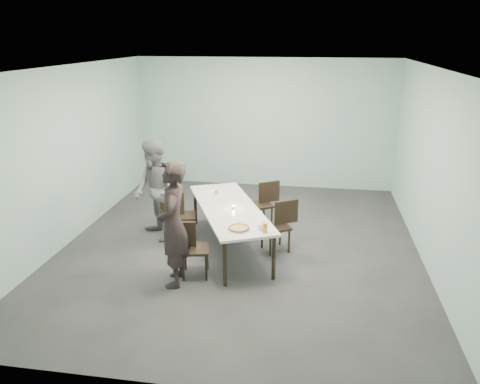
# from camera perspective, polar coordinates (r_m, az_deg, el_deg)

# --- Properties ---
(ground) EXTENTS (7.00, 7.00, 0.00)m
(ground) POSITION_cam_1_polar(r_m,az_deg,el_deg) (8.18, 0.07, -6.51)
(ground) COLOR #333335
(ground) RESTS_ON ground
(room_shell) EXTENTS (6.02, 7.02, 3.01)m
(room_shell) POSITION_cam_1_polar(r_m,az_deg,el_deg) (7.55, 0.08, 7.55)
(room_shell) COLOR #A8D3CA
(room_shell) RESTS_ON ground
(table) EXTENTS (1.89, 2.74, 0.75)m
(table) POSITION_cam_1_polar(r_m,az_deg,el_deg) (7.81, -1.31, -2.24)
(table) COLOR white
(table) RESTS_ON ground
(chair_near_left) EXTENTS (0.64, 0.49, 0.87)m
(chair_near_left) POSITION_cam_1_polar(r_m,az_deg,el_deg) (7.05, -6.16, -6.42)
(chair_near_left) COLOR black
(chair_near_left) RESTS_ON ground
(chair_far_left) EXTENTS (0.65, 0.50, 0.87)m
(chair_far_left) POSITION_cam_1_polar(r_m,az_deg,el_deg) (8.33, -7.46, -2.46)
(chair_far_left) COLOR black
(chair_far_left) RESTS_ON ground
(chair_near_right) EXTENTS (0.64, 0.57, 0.87)m
(chair_near_right) POSITION_cam_1_polar(r_m,az_deg,el_deg) (7.86, 4.92, -3.68)
(chair_near_right) COLOR black
(chair_near_right) RESTS_ON ground
(chair_far_right) EXTENTS (0.64, 0.58, 0.87)m
(chair_far_right) POSITION_cam_1_polar(r_m,az_deg,el_deg) (8.82, 2.92, -1.10)
(chair_far_right) COLOR black
(chair_far_right) RESTS_ON ground
(diner_near) EXTENTS (0.54, 0.74, 1.85)m
(diner_near) POSITION_cam_1_polar(r_m,az_deg,el_deg) (6.70, -8.17, -3.91)
(diner_near) COLOR black
(diner_near) RESTS_ON ground
(diner_far) EXTENTS (1.08, 1.10, 1.79)m
(diner_far) POSITION_cam_1_polar(r_m,az_deg,el_deg) (8.29, -10.32, 0.17)
(diner_far) COLOR slate
(diner_far) RESTS_ON ground
(pizza) EXTENTS (0.34, 0.34, 0.04)m
(pizza) POSITION_cam_1_polar(r_m,az_deg,el_deg) (6.90, -0.14, -4.45)
(pizza) COLOR white
(pizza) RESTS_ON table
(side_plate) EXTENTS (0.18, 0.18, 0.01)m
(side_plate) POSITION_cam_1_polar(r_m,az_deg,el_deg) (7.26, 0.28, -3.37)
(side_plate) COLOR white
(side_plate) RESTS_ON table
(beer_glass) EXTENTS (0.08, 0.08, 0.15)m
(beer_glass) POSITION_cam_1_polar(r_m,az_deg,el_deg) (6.79, 3.04, -4.36)
(beer_glass) COLOR gold
(beer_glass) RESTS_ON table
(water_tumbler) EXTENTS (0.08, 0.08, 0.09)m
(water_tumbler) POSITION_cam_1_polar(r_m,az_deg,el_deg) (6.89, 2.55, -4.26)
(water_tumbler) COLOR silver
(water_tumbler) RESTS_ON table
(tealight) EXTENTS (0.06, 0.06, 0.05)m
(tealight) POSITION_cam_1_polar(r_m,az_deg,el_deg) (7.72, -0.79, -1.88)
(tealight) COLOR silver
(tealight) RESTS_ON table
(amber_tumbler) EXTENTS (0.07, 0.07, 0.08)m
(amber_tumbler) POSITION_cam_1_polar(r_m,az_deg,el_deg) (8.41, -2.88, -0.02)
(amber_tumbler) COLOR gold
(amber_tumbler) RESTS_ON table
(menu) EXTENTS (0.36, 0.32, 0.01)m
(menu) POSITION_cam_1_polar(r_m,az_deg,el_deg) (8.56, -3.24, 0.05)
(menu) COLOR silver
(menu) RESTS_ON table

